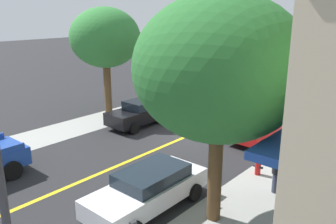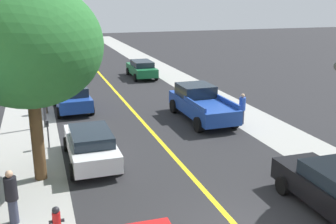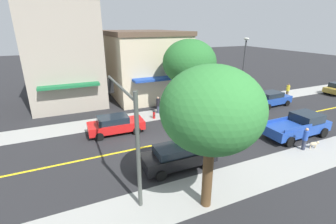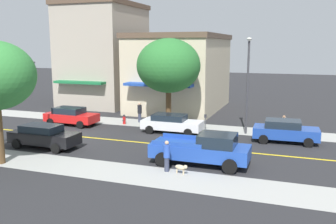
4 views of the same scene
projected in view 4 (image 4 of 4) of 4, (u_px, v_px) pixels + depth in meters
name	position (u px, v px, depth m)	size (l,w,h in m)	color
ground_plane	(69.00, 136.00, 27.60)	(140.00, 140.00, 0.00)	#262628
sidewalk_left	(108.00, 121.00, 33.17)	(2.86, 126.00, 0.01)	#9E9E99
sidewalk_right	(11.00, 158.00, 22.04)	(2.86, 126.00, 0.01)	#9E9E99
road_centerline_stripe	(69.00, 136.00, 27.60)	(0.20, 126.00, 0.00)	yellow
corner_shop_building	(104.00, 55.00, 41.56)	(10.42, 7.62, 11.29)	#A39989
brick_apartment_block	(180.00, 72.00, 38.85)	(13.18, 8.61, 7.83)	beige
street_tree_right_corner	(169.00, 66.00, 29.85)	(5.19, 5.19, 7.26)	brown
fire_hydrant	(124.00, 119.00, 31.62)	(0.44, 0.24, 0.83)	red
parking_meter	(205.00, 120.00, 29.13)	(0.12, 0.18, 1.30)	#4C4C51
street_lamp	(248.00, 76.00, 27.49)	(0.70, 0.36, 7.25)	#38383D
red_sedan_left_curb	(71.00, 116.00, 31.21)	(2.15, 4.54, 1.49)	red
white_sedan_left_curb	(172.00, 123.00, 28.38)	(2.02, 4.64, 1.43)	silver
black_sedan_right_curb	(44.00, 136.00, 24.25)	(2.02, 4.68, 1.52)	black
blue_sedan_left_curb	(285.00, 131.00, 25.62)	(2.25, 4.47, 1.56)	#1E429E
blue_pickup_truck	(203.00, 149.00, 20.73)	(2.34, 5.55, 1.83)	#1E429E
pedestrian_blue_shirt	(167.00, 155.00, 19.61)	(0.35, 0.35, 1.69)	#33384C
pedestrian_white_shirt	(284.00, 126.00, 27.15)	(0.37, 0.37, 1.61)	brown
pedestrian_black_shirt	(140.00, 112.00, 32.35)	(0.38, 0.38, 1.74)	#33384C
small_dog	(181.00, 168.00, 19.26)	(0.40, 0.74, 0.55)	#C6B28C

